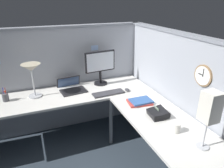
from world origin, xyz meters
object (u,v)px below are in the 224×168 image
at_px(monitor, 100,65).
at_px(laptop, 71,87).
at_px(pen_cup, 5,97).
at_px(office_phone, 158,114).
at_px(keyboard, 108,93).
at_px(wall_clock, 203,76).
at_px(desk_lamp_paper, 210,109).
at_px(book_stack, 140,102).
at_px(coffee_mug, 176,128).
at_px(desk_lamp_dome, 31,70).
at_px(computer_mouse, 127,90).

height_order(monitor, laptop, monitor).
xyz_separation_m(monitor, pen_cup, (-1.29, -0.09, -0.24)).
distance_m(pen_cup, office_phone, 1.88).
bearing_deg(keyboard, wall_clock, -56.90).
bearing_deg(monitor, desk_lamp_paper, -78.32).
height_order(book_stack, desk_lamp_paper, desk_lamp_paper).
bearing_deg(laptop, coffee_mug, -62.44).
bearing_deg(book_stack, laptop, 133.18).
bearing_deg(desk_lamp_paper, desk_lamp_dome, 128.73).
height_order(desk_lamp_dome, wall_clock, wall_clock).
xyz_separation_m(laptop, wall_clock, (1.08, -1.28, 0.47)).
distance_m(laptop, office_phone, 1.31).
relative_size(desk_lamp_dome, office_phone, 1.99).
relative_size(keyboard, book_stack, 1.39).
xyz_separation_m(computer_mouse, book_stack, (-0.01, -0.39, 0.00)).
bearing_deg(computer_mouse, desk_lamp_dome, 165.97).
height_order(pen_cup, office_phone, pen_cup).
distance_m(book_stack, wall_clock, 0.81).
bearing_deg(keyboard, computer_mouse, -3.55).
bearing_deg(keyboard, pen_cup, 165.37).
relative_size(laptop, coffee_mug, 4.31).
bearing_deg(laptop, keyboard, -38.99).
distance_m(computer_mouse, coffee_mug, 1.04).
relative_size(laptop, pen_cup, 2.30).
bearing_deg(pen_cup, computer_mouse, -10.91).
bearing_deg(desk_lamp_paper, laptop, 115.66).
xyz_separation_m(office_phone, wall_clock, (0.36, -0.19, 0.46)).
height_order(keyboard, office_phone, office_phone).
bearing_deg(pen_cup, keyboard, -12.86).
bearing_deg(laptop, pen_cup, -175.98).
xyz_separation_m(computer_mouse, office_phone, (0.01, -0.74, 0.02)).
distance_m(monitor, office_phone, 1.18).
height_order(keyboard, wall_clock, wall_clock).
bearing_deg(coffee_mug, desk_lamp_dome, 132.31).
height_order(desk_lamp_paper, coffee_mug, desk_lamp_paper).
bearing_deg(keyboard, office_phone, -70.32).
height_order(keyboard, desk_lamp_dome, desk_lamp_dome).
height_order(keyboard, computer_mouse, computer_mouse).
distance_m(pen_cup, wall_clock, 2.32).
height_order(laptop, pen_cup, pen_cup).
bearing_deg(desk_lamp_dome, computer_mouse, -14.03).
distance_m(laptop, keyboard, 0.55).
xyz_separation_m(desk_lamp_dome, pen_cup, (-0.35, -0.00, -0.31)).
relative_size(computer_mouse, desk_lamp_dome, 0.23).
bearing_deg(laptop, computer_mouse, -26.76).
bearing_deg(coffee_mug, computer_mouse, 91.10).
distance_m(monitor, keyboard, 0.47).
bearing_deg(office_phone, wall_clock, -27.70).
height_order(laptop, keyboard, laptop).
bearing_deg(pen_cup, book_stack, -24.00).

